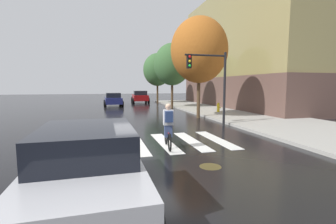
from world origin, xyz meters
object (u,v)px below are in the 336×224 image
(street_tree_mid, at_px, (172,64))
(street_tree_far, at_px, (157,70))
(sedan_far, at_px, (140,96))
(traffic_light_near, at_px, (211,76))
(sedan_mid, at_px, (113,99))
(manhole_cover, at_px, (210,167))
(street_tree_near, at_px, (199,50))
(cyclist, at_px, (168,126))
(fire_hydrant, at_px, (218,107))
(sedan_near, at_px, (88,166))

(street_tree_mid, distance_m, street_tree_far, 6.49)
(sedan_far, relative_size, traffic_light_near, 1.15)
(sedan_mid, distance_m, street_tree_mid, 7.99)
(manhole_cover, distance_m, sedan_mid, 21.99)
(street_tree_near, bearing_deg, traffic_light_near, -101.01)
(sedan_mid, bearing_deg, street_tree_far, 23.72)
(cyclist, distance_m, fire_hydrant, 11.92)
(cyclist, bearing_deg, street_tree_mid, 73.70)
(sedan_mid, relative_size, street_tree_mid, 0.67)
(fire_hydrant, bearing_deg, sedan_mid, 129.55)
(cyclist, xyz_separation_m, street_tree_near, (4.27, 7.63, 3.96))
(street_tree_far, bearing_deg, sedan_mid, -156.28)
(sedan_mid, bearing_deg, fire_hydrant, -50.45)
(sedan_mid, bearing_deg, sedan_far, 50.77)
(sedan_near, relative_size, street_tree_mid, 0.70)
(sedan_far, height_order, traffic_light_near, traffic_light_near)
(sedan_far, distance_m, traffic_light_near, 20.31)
(sedan_near, height_order, cyclist, cyclist)
(manhole_cover, bearing_deg, cyclist, 106.35)
(sedan_mid, xyz_separation_m, street_tree_near, (5.56, -11.99, 4.02))
(street_tree_mid, bearing_deg, cyclist, -106.30)
(street_tree_near, distance_m, street_tree_mid, 8.02)
(sedan_mid, height_order, traffic_light_near, traffic_light_near)
(traffic_light_near, bearing_deg, street_tree_far, 87.26)
(street_tree_near, bearing_deg, manhole_cover, -110.01)
(sedan_near, height_order, traffic_light_near, traffic_light_near)
(street_tree_far, bearing_deg, street_tree_near, -90.65)
(sedan_far, height_order, street_tree_far, street_tree_far)
(sedan_far, bearing_deg, cyclist, -95.80)
(traffic_light_near, bearing_deg, street_tree_mid, 85.07)
(cyclist, xyz_separation_m, street_tree_mid, (4.57, 15.64, 3.64))
(traffic_light_near, relative_size, fire_hydrant, 5.38)
(fire_hydrant, bearing_deg, cyclist, -125.38)
(cyclist, relative_size, traffic_light_near, 0.41)
(sedan_near, distance_m, traffic_light_near, 10.17)
(sedan_near, bearing_deg, street_tree_near, 58.95)
(manhole_cover, distance_m, cyclist, 2.52)
(sedan_far, xyz_separation_m, street_tree_mid, (2.12, -8.56, 3.64))
(sedan_mid, distance_m, cyclist, 19.66)
(fire_hydrant, xyz_separation_m, street_tree_near, (-2.62, -2.08, 4.27))
(street_tree_mid, bearing_deg, fire_hydrant, -68.61)
(sedan_near, height_order, sedan_mid, sedan_near)
(sedan_far, bearing_deg, manhole_cover, -93.87)
(traffic_light_near, relative_size, street_tree_near, 0.59)
(traffic_light_near, bearing_deg, sedan_near, -128.31)
(manhole_cover, height_order, fire_hydrant, fire_hydrant)
(fire_hydrant, bearing_deg, sedan_far, 107.03)
(sedan_mid, xyz_separation_m, traffic_light_near, (4.85, -15.60, 2.08))
(manhole_cover, bearing_deg, street_tree_mid, 77.70)
(traffic_light_near, distance_m, fire_hydrant, 6.99)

